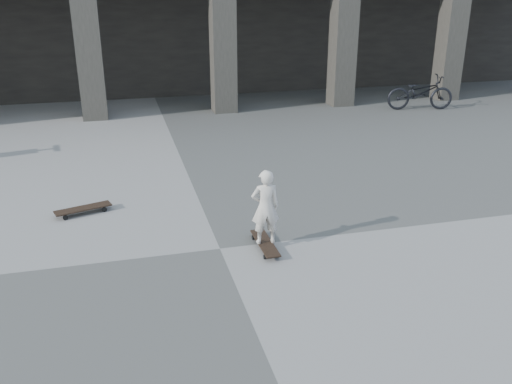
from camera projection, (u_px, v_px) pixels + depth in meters
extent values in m
plane|color=#484846|center=(220.00, 249.00, 7.52)|extent=(90.00, 90.00, 0.00)
cube|color=#313029|center=(88.00, 43.00, 14.05)|extent=(0.65, 0.65, 4.00)
cube|color=#313029|center=(223.00, 40.00, 14.89)|extent=(0.65, 0.65, 4.00)
cube|color=#313029|center=(343.00, 37.00, 15.73)|extent=(0.65, 0.65, 4.00)
cube|color=#313029|center=(452.00, 34.00, 16.57)|extent=(0.65, 0.65, 4.00)
cube|color=black|center=(265.00, 243.00, 7.51)|extent=(0.21, 0.88, 0.02)
cube|color=#B2B2B7|center=(259.00, 236.00, 7.80)|extent=(0.18, 0.05, 0.03)
cube|color=#B2B2B7|center=(271.00, 255.00, 7.25)|extent=(0.18, 0.05, 0.03)
cylinder|color=black|center=(253.00, 237.00, 7.78)|extent=(0.03, 0.06, 0.06)
cylinder|color=black|center=(265.00, 236.00, 7.83)|extent=(0.03, 0.06, 0.06)
cylinder|color=black|center=(265.00, 257.00, 7.23)|extent=(0.03, 0.06, 0.06)
cylinder|color=black|center=(278.00, 255.00, 7.27)|extent=(0.03, 0.06, 0.06)
cube|color=black|center=(83.00, 208.00, 8.63)|extent=(0.91, 0.48, 0.02)
cube|color=#B2B2B7|center=(102.00, 207.00, 8.80)|extent=(0.11, 0.21, 0.03)
cube|color=#B2B2B7|center=(64.00, 215.00, 8.49)|extent=(0.11, 0.21, 0.03)
cylinder|color=black|center=(101.00, 206.00, 8.88)|extent=(0.08, 0.05, 0.08)
cylinder|color=black|center=(104.00, 210.00, 8.72)|extent=(0.08, 0.05, 0.08)
cylinder|color=black|center=(62.00, 213.00, 8.57)|extent=(0.08, 0.05, 0.08)
cylinder|color=black|center=(65.00, 218.00, 8.42)|extent=(0.08, 0.05, 0.08)
imported|color=beige|center=(265.00, 207.00, 7.32)|extent=(0.40, 0.27, 1.06)
imported|color=black|center=(420.00, 92.00, 15.65)|extent=(1.99, 1.05, 1.00)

